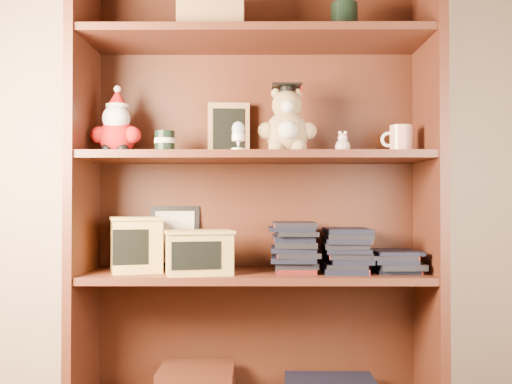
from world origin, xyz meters
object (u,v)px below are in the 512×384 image
(grad_teddy_bear, at_px, (287,127))
(treats_box, at_px, (136,244))
(bookcase, at_px, (255,204))
(teacher_mug, at_px, (400,139))

(grad_teddy_bear, xyz_separation_m, treats_box, (-0.51, 0.01, -0.40))
(grad_teddy_bear, bearing_deg, bookcase, 151.74)
(bookcase, xyz_separation_m, treats_box, (-0.40, -0.05, -0.13))
(grad_teddy_bear, height_order, treats_box, grad_teddy_bear)
(bookcase, distance_m, teacher_mug, 0.54)
(teacher_mug, relative_size, treats_box, 0.51)
(bookcase, height_order, teacher_mug, bookcase)
(teacher_mug, bearing_deg, bookcase, 174.13)
(grad_teddy_bear, relative_size, treats_box, 1.13)
(bookcase, height_order, grad_teddy_bear, bookcase)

